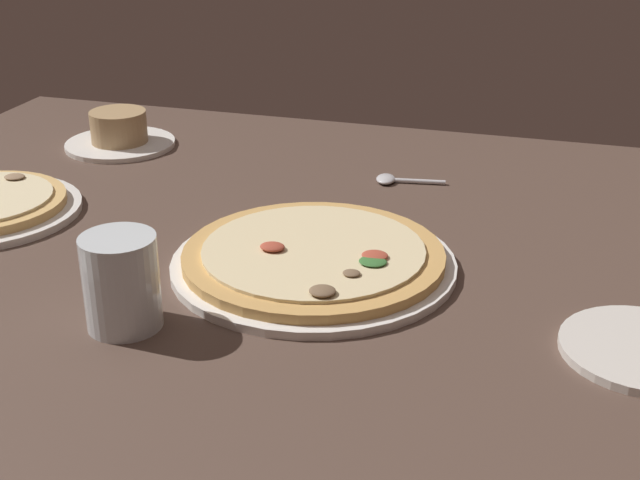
{
  "coord_description": "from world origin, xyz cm",
  "views": [
    {
      "loc": [
        26.45,
        -91.48,
        49.55
      ],
      "look_at": [
        -0.34,
        -1.5,
        7.0
      ],
      "focal_mm": 49.21,
      "sensor_mm": 36.0,
      "label": 1
    }
  ],
  "objects_px": {
    "water_glass": "(122,288)",
    "spoon": "(394,180)",
    "pizza_main": "(314,259)",
    "ramekin_on_saucer": "(119,133)"
  },
  "relations": [
    {
      "from": "water_glass",
      "to": "spoon",
      "type": "height_order",
      "value": "water_glass"
    },
    {
      "from": "spoon",
      "to": "pizza_main",
      "type": "bearing_deg",
      "value": -95.58
    },
    {
      "from": "pizza_main",
      "to": "spoon",
      "type": "relative_size",
      "value": 3.23
    },
    {
      "from": "water_glass",
      "to": "spoon",
      "type": "bearing_deg",
      "value": 70.07
    },
    {
      "from": "pizza_main",
      "to": "water_glass",
      "type": "height_order",
      "value": "water_glass"
    },
    {
      "from": "water_glass",
      "to": "spoon",
      "type": "relative_size",
      "value": 0.96
    },
    {
      "from": "water_glass",
      "to": "ramekin_on_saucer",
      "type": "bearing_deg",
      "value": 118.82
    },
    {
      "from": "ramekin_on_saucer",
      "to": "pizza_main",
      "type": "bearing_deg",
      "value": -38.15
    },
    {
      "from": "pizza_main",
      "to": "ramekin_on_saucer",
      "type": "height_order",
      "value": "ramekin_on_saucer"
    },
    {
      "from": "ramekin_on_saucer",
      "to": "spoon",
      "type": "height_order",
      "value": "ramekin_on_saucer"
    }
  ]
}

